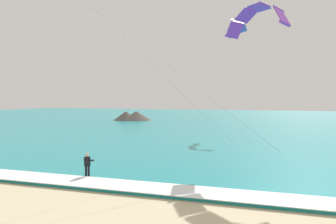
{
  "coord_description": "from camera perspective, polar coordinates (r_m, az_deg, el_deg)",
  "views": [
    {
      "loc": [
        7.11,
        -5.43,
        5.18
      ],
      "look_at": [
        -0.08,
        15.3,
        4.26
      ],
      "focal_mm": 37.6,
      "sensor_mm": 36.0,
      "label": 1
    }
  ],
  "objects": [
    {
      "name": "sea",
      "position": [
        77.23,
        13.8,
        -1.42
      ],
      "size": [
        200.0,
        120.0,
        0.2
      ],
      "primitive_type": "cube",
      "color": "teal",
      "rests_on": "ground"
    },
    {
      "name": "headland_left",
      "position": [
        76.35,
        -5.94,
        -0.7
      ],
      "size": [
        8.66,
        7.59,
        2.17
      ],
      "color": "#47423D",
      "rests_on": "ground"
    },
    {
      "name": "surf_foam",
      "position": [
        19.74,
        -2.7,
        -12.14
      ],
      "size": [
        200.0,
        2.32,
        0.04
      ],
      "primitive_type": "cube",
      "color": "white",
      "rests_on": "sea"
    },
    {
      "name": "kitesurfer",
      "position": [
        22.92,
        -12.94,
        -8.31
      ],
      "size": [
        0.55,
        0.53,
        1.69
      ],
      "color": "black",
      "rests_on": "ground"
    },
    {
      "name": "kite_primary",
      "position": [
        29.68,
        14.15,
        14.92
      ],
      "size": [
        12.04,
        11.96,
        11.45
      ],
      "color": "purple"
    },
    {
      "name": "kite_distant",
      "position": [
        52.32,
        10.91,
        13.25
      ],
      "size": [
        3.17,
        4.75,
        1.92
      ],
      "color": "blue"
    },
    {
      "name": "surfboard",
      "position": [
        23.09,
        -12.94,
        -10.54
      ],
      "size": [
        0.48,
        1.41,
        0.09
      ],
      "color": "white",
      "rests_on": "ground"
    }
  ]
}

